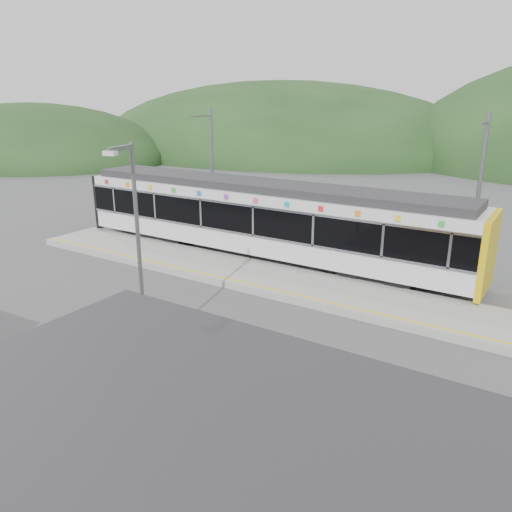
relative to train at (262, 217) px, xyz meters
The scene contains 9 objects.
ground 6.67m from the train, 70.91° to the right, with size 120.00×120.00×0.00m, color #4C4C4F.
hills 8.55m from the train, ahead, with size 146.00×149.00×26.00m.
platform 3.91m from the train, 52.43° to the right, with size 26.00×3.20×0.30m, color #9E9E99.
yellow_line 4.84m from the train, 62.56° to the right, with size 26.00×0.10×0.01m, color yellow.
train is the anchor object (origin of this frame).
catenary_mast_west 5.77m from the train, 152.50° to the left, with size 0.18×1.80×7.00m.
catenary_mast_east 9.56m from the train, 15.77° to the left, with size 0.18×1.80×7.00m.
station_shelter 17.04m from the train, 61.72° to the right, with size 9.20×6.20×3.00m.
lamp_post 10.59m from the train, 78.21° to the right, with size 0.38×1.14×6.37m.
Camera 1 is at (10.29, -13.84, 7.52)m, focal length 35.00 mm.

